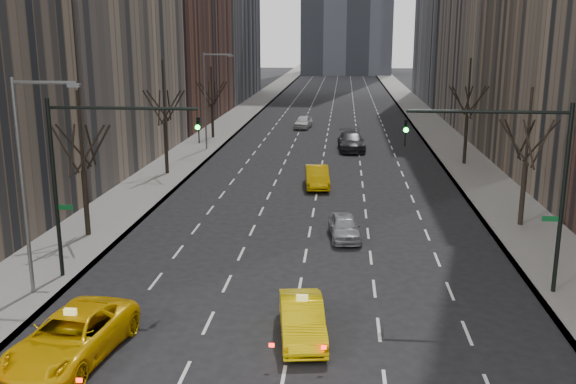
# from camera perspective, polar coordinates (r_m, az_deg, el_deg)

# --- Properties ---
(sidewalk_left) EXTENTS (4.50, 320.00, 0.15)m
(sidewalk_left) POSITION_cam_1_polar(r_m,az_deg,el_deg) (86.16, -4.45, 6.69)
(sidewalk_left) COLOR slate
(sidewalk_left) RESTS_ON ground
(sidewalk_right) EXTENTS (4.50, 320.00, 0.15)m
(sidewalk_right) POSITION_cam_1_polar(r_m,az_deg,el_deg) (85.65, 12.05, 6.38)
(sidewalk_right) COLOR slate
(sidewalk_right) RESTS_ON ground
(tree_lw_b) EXTENTS (3.36, 3.50, 7.82)m
(tree_lw_b) POSITION_cam_1_polar(r_m,az_deg,el_deg) (35.85, -17.73, 1.84)
(tree_lw_b) COLOR black
(tree_lw_b) RESTS_ON ground
(tree_lw_c) EXTENTS (3.36, 3.50, 8.74)m
(tree_lw_c) POSITION_cam_1_polar(r_m,az_deg,el_deg) (50.71, -10.88, 5.97)
(tree_lw_c) COLOR black
(tree_lw_c) RESTS_ON ground
(tree_lw_d) EXTENTS (3.36, 3.50, 7.36)m
(tree_lw_d) POSITION_cam_1_polar(r_m,az_deg,el_deg) (68.13, -6.76, 7.69)
(tree_lw_d) COLOR black
(tree_lw_d) RESTS_ON ground
(tree_rw_b) EXTENTS (3.36, 3.50, 7.82)m
(tree_rw_b) POSITION_cam_1_polar(r_m,az_deg,el_deg) (38.40, 20.36, 2.39)
(tree_rw_b) COLOR black
(tree_rw_b) RESTS_ON ground
(tree_rw_c) EXTENTS (3.36, 3.50, 8.74)m
(tree_rw_c) POSITION_cam_1_polar(r_m,az_deg,el_deg) (55.70, 15.63, 6.40)
(tree_rw_c) COLOR black
(tree_rw_c) RESTS_ON ground
(traffic_mast_left) EXTENTS (6.69, 0.39, 8.00)m
(traffic_mast_left) POSITION_cam_1_polar(r_m,az_deg,el_deg) (28.98, -17.18, 2.71)
(traffic_mast_left) COLOR black
(traffic_mast_left) RESTS_ON ground
(traffic_mast_right) EXTENTS (6.69, 0.39, 8.00)m
(traffic_mast_right) POSITION_cam_1_polar(r_m,az_deg,el_deg) (27.84, 20.17, 2.04)
(traffic_mast_right) COLOR black
(traffic_mast_right) RESTS_ON ground
(streetlight_near) EXTENTS (2.83, 0.22, 9.00)m
(streetlight_near) POSITION_cam_1_polar(r_m,az_deg,el_deg) (27.89, -22.02, 2.17)
(streetlight_near) COLOR slate
(streetlight_near) RESTS_ON ground
(streetlight_far) EXTENTS (2.83, 0.22, 9.00)m
(streetlight_far) POSITION_cam_1_polar(r_m,az_deg,el_deg) (60.88, -7.07, 8.90)
(streetlight_far) COLOR slate
(streetlight_far) RESTS_ON ground
(taxi_suv) EXTENTS (3.40, 6.07, 1.61)m
(taxi_suv) POSITION_cam_1_polar(r_m,az_deg,el_deg) (23.45, -18.69, -12.10)
(taxi_suv) COLOR #EFB505
(taxi_suv) RESTS_ON ground
(taxi_sedan) EXTENTS (2.12, 4.57, 1.45)m
(taxi_sedan) POSITION_cam_1_polar(r_m,az_deg,el_deg) (23.70, 1.26, -11.24)
(taxi_sedan) COLOR yellow
(taxi_sedan) RESTS_ON ground
(silver_sedan_ahead) EXTENTS (1.98, 4.03, 1.32)m
(silver_sedan_ahead) POSITION_cam_1_polar(r_m,az_deg,el_deg) (34.79, 5.03, -3.10)
(silver_sedan_ahead) COLOR gray
(silver_sedan_ahead) RESTS_ON ground
(far_taxi) EXTENTS (2.06, 4.75, 1.52)m
(far_taxi) POSITION_cam_1_polar(r_m,az_deg,el_deg) (46.33, 2.60, 1.36)
(far_taxi) COLOR #F0B605
(far_taxi) RESTS_ON ground
(far_suv_grey) EXTENTS (2.80, 6.09, 1.73)m
(far_suv_grey) POSITION_cam_1_polar(r_m,az_deg,el_deg) (61.42, 5.65, 4.51)
(far_suv_grey) COLOR #28292D
(far_suv_grey) RESTS_ON ground
(far_car_white) EXTENTS (2.24, 4.47, 1.46)m
(far_car_white) POSITION_cam_1_polar(r_m,az_deg,el_deg) (75.72, 1.36, 6.23)
(far_car_white) COLOR silver
(far_car_white) RESTS_ON ground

